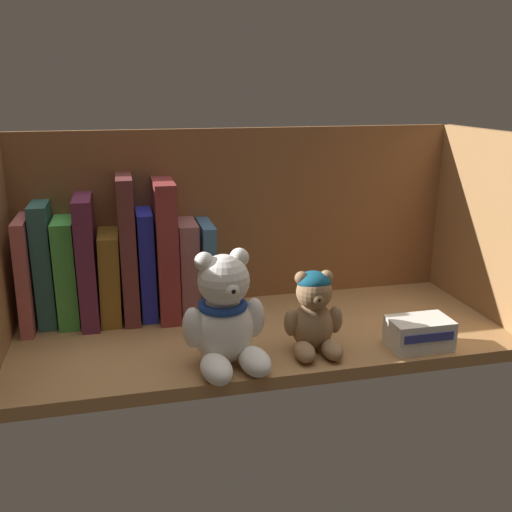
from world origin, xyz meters
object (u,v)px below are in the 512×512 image
book_4 (110,274)px  teddy_bear_smaller (314,314)px  book_2 (67,270)px  book_7 (165,247)px  book_3 (88,258)px  book_9 (205,265)px  teddy_bear_larger (225,318)px  book_8 (187,266)px  book_0 (28,271)px  small_product_box (419,333)px  book_5 (128,247)px  book_1 (45,264)px  book_6 (146,263)px

book_4 → teddy_bear_smaller: book_4 is taller
book_2 → book_7: book_7 is taller
book_2 → book_3: book_3 is taller
book_9 → teddy_bear_larger: (-0.45, -22.44, -0.80)cm
book_7 → book_8: (3.68, 0.00, -3.65)cm
book_2 → book_3: 3.89cm
book_0 → book_9: book_0 is taller
book_8 → small_product_box: (32.38, -23.61, -5.84)cm
small_product_box → book_0: bearing=158.1°
book_2 → book_8: book_2 is taller
book_5 → teddy_bear_larger: book_5 is taller
book_9 → book_1: bearing=180.0°
book_4 → book_5: 5.69cm
book_5 → book_8: book_5 is taller
book_1 → book_5: 13.71cm
book_0 → book_2: size_ratio=1.04×
book_1 → book_7: 19.87cm
book_5 → teddy_bear_larger: size_ratio=1.45×
teddy_bear_smaller → book_4: bearing=144.8°
book_3 → book_4: size_ratio=1.41×
book_5 → book_7: (6.25, 0.00, -0.45)cm
book_9 → small_product_box: 38.05cm
book_1 → teddy_bear_smaller: book_1 is taller
book_5 → book_9: book_5 is taller
book_3 → book_5: book_5 is taller
book_3 → book_7: (12.95, 0.00, 1.07)cm
book_0 → book_9: 29.36cm
book_4 → small_product_box: book_4 is taller
book_1 → small_product_box: book_1 is taller
teddy_bear_larger → book_4: bearing=125.3°
book_3 → book_9: 19.91cm
book_0 → book_8: size_ratio=1.13×
book_2 → book_1: bearing=180.0°
book_6 → book_0: bearing=-180.0°
book_7 → teddy_bear_smaller: bearing=-46.2°
book_1 → teddy_bear_smaller: 45.18cm
book_2 → book_5: size_ratio=0.72×
book_9 → teddy_bear_larger: teddy_bear_larger is taller
book_4 → book_8: size_ratio=0.93×
teddy_bear_larger → book_5: bearing=119.3°
book_8 → book_6: bearing=-180.0°
book_6 → teddy_bear_larger: 24.51cm
book_3 → book_8: (16.63, 0.00, -2.58)cm
book_4 → book_7: 10.42cm
book_5 → book_0: bearing=180.0°
book_2 → small_product_box: book_2 is taller
book_4 → small_product_box: (45.60, -23.61, -5.29)cm
book_1 → book_5: (13.55, -0.00, 2.04)cm
book_8 → book_1: bearing=-180.0°
book_4 → teddy_bear_larger: bearing=-54.7°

